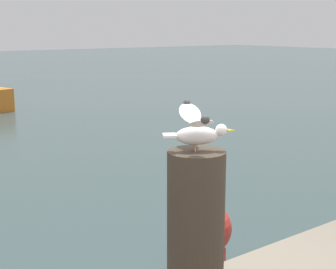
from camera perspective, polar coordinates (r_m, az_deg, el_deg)
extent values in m
cylinder|color=#382D23|center=(2.90, 3.07, -10.76)|extent=(0.32, 0.32, 0.92)
cylinder|color=tan|center=(2.73, 3.04, -1.59)|extent=(0.01, 0.01, 0.04)
cylinder|color=tan|center=(2.77, 2.91, -1.42)|extent=(0.01, 0.01, 0.04)
ellipsoid|color=silver|center=(2.74, 3.20, -0.12)|extent=(0.24, 0.19, 0.10)
sphere|color=silver|center=(2.76, 5.92, 0.51)|extent=(0.06, 0.06, 0.06)
cone|color=yellow|center=(2.77, 7.01, 0.45)|extent=(0.05, 0.04, 0.02)
cube|color=silver|center=(2.71, 0.18, -0.09)|extent=(0.10, 0.10, 0.01)
ellipsoid|color=silver|center=(2.56, 3.66, 1.22)|extent=(0.22, 0.27, 0.09)
sphere|color=#2F2F2F|center=(2.44, 4.14, 1.64)|extent=(0.04, 0.04, 0.04)
ellipsoid|color=silver|center=(2.88, 2.44, 2.41)|extent=(0.22, 0.27, 0.09)
sphere|color=#2F2F2F|center=(2.98, 2.10, 3.47)|extent=(0.04, 0.04, 0.04)
cylinder|color=red|center=(5.84, 4.17, -14.06)|extent=(0.44, 0.44, 0.35)
sphere|color=red|center=(5.67, 4.23, -10.30)|extent=(0.56, 0.56, 0.56)
cylinder|color=#2D2D2D|center=(5.51, 4.30, -5.59)|extent=(0.05, 0.05, 0.50)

